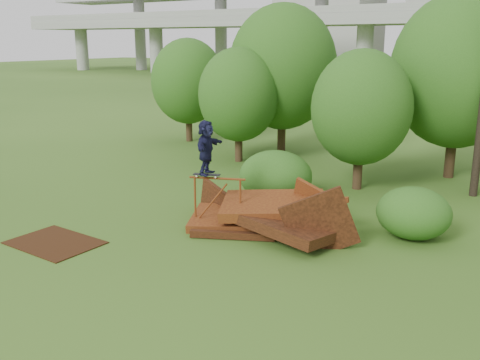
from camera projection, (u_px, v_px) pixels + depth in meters
The scene contains 13 objects.
ground at pixel (224, 264), 13.23m from camera, with size 240.00×240.00×0.00m, color #2D5116.
scrap_pile at pixel (269, 216), 15.48m from camera, with size 5.83×3.47×2.16m.
grind_rail at pixel (217, 193), 15.61m from camera, with size 1.57×0.66×1.52m.
skateboard at pixel (207, 175), 15.52m from camera, with size 0.81×0.48×0.08m.
skater at pixel (206, 147), 15.32m from camera, with size 1.46×0.47×1.58m, color #151635.
flat_plate at pixel (55, 243), 14.59m from camera, with size 2.41×1.72×0.03m, color #31190A.
tree_0 at pixel (239, 95), 23.72m from camera, with size 3.62×3.62×5.11m.
tree_1 at pixel (283, 67), 25.03m from camera, with size 5.08×5.08×7.07m.
tree_2 at pixel (361, 108), 19.19m from camera, with size 3.63×3.63×5.11m.
tree_3 at pixel (459, 71), 20.55m from camera, with size 5.20×5.20×7.22m.
tree_6 at pixel (188, 81), 28.56m from camera, with size 3.95×3.95×5.51m.
shrub_left at pixel (276, 176), 18.22m from camera, with size 2.54×2.35×1.76m, color #214B14.
shrub_right at pixel (414, 213), 14.81m from camera, with size 2.05×1.88×1.46m, color #214B14.
Camera 1 is at (6.89, -10.16, 5.37)m, focal length 40.00 mm.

